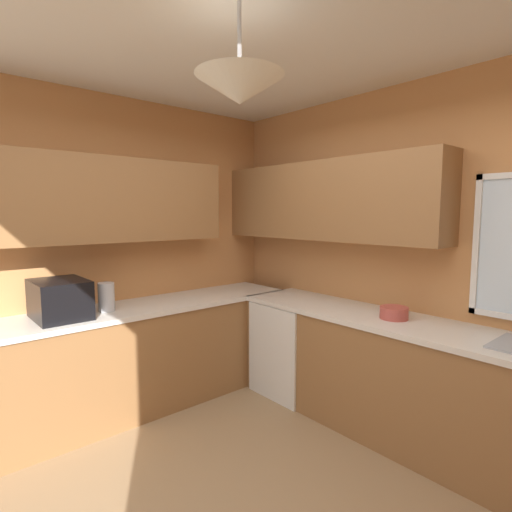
# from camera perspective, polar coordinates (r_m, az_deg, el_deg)

# --- Properties ---
(room_shell) EXTENTS (4.00, 3.64, 2.77)m
(room_shell) POSITION_cam_1_polar(r_m,az_deg,el_deg) (2.62, 1.51, 8.51)
(room_shell) COLOR #C6844C
(room_shell) RESTS_ON ground_plane
(counter_run_left) EXTENTS (0.65, 3.25, 0.90)m
(counter_run_left) POSITION_cam_1_polar(r_m,az_deg,el_deg) (3.67, -18.81, -13.97)
(counter_run_left) COLOR olive
(counter_run_left) RESTS_ON ground_plane
(counter_run_back) EXTENTS (3.09, 0.65, 0.90)m
(counter_run_back) POSITION_cam_1_polar(r_m,az_deg,el_deg) (3.29, 21.47, -16.51)
(counter_run_back) COLOR olive
(counter_run_back) RESTS_ON ground_plane
(dishwasher) EXTENTS (0.60, 0.60, 0.86)m
(dishwasher) POSITION_cam_1_polar(r_m,az_deg,el_deg) (3.92, 5.36, -12.73)
(dishwasher) COLOR white
(dishwasher) RESTS_ON ground_plane
(microwave) EXTENTS (0.48, 0.36, 0.29)m
(microwave) POSITION_cam_1_polar(r_m,az_deg,el_deg) (3.38, -26.12, -5.52)
(microwave) COLOR black
(microwave) RESTS_ON counter_run_left
(kettle) EXTENTS (0.13, 0.13, 0.23)m
(kettle) POSITION_cam_1_polar(r_m,az_deg,el_deg) (3.47, -20.49, -5.48)
(kettle) COLOR #B7B7BC
(kettle) RESTS_ON counter_run_left
(bowl) EXTENTS (0.21, 0.21, 0.09)m
(bowl) POSITION_cam_1_polar(r_m,az_deg,el_deg) (3.21, 19.02, -7.64)
(bowl) COLOR #B74C42
(bowl) RESTS_ON counter_run_back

